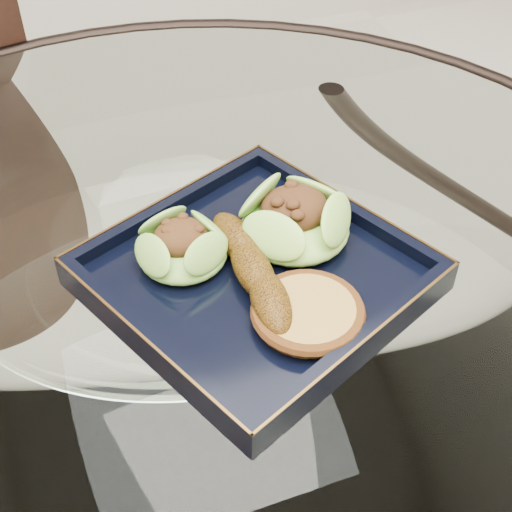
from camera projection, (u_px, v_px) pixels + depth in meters
name	position (u px, v px, depth m)	size (l,w,h in m)	color
dining_table	(201.00, 372.00, 0.82)	(1.13, 1.13, 0.77)	white
navy_plate	(256.00, 279.00, 0.68)	(0.27, 0.27, 0.02)	black
lettuce_wrap_left	(183.00, 249.00, 0.68)	(0.09, 0.09, 0.03)	#5F942B
lettuce_wrap_right	(295.00, 223.00, 0.70)	(0.11, 0.11, 0.04)	#69A530
roasted_plantain	(253.00, 269.00, 0.66)	(0.16, 0.03, 0.03)	#633C0A
crumb_patty	(308.00, 314.00, 0.63)	(0.09, 0.09, 0.02)	#B1883B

